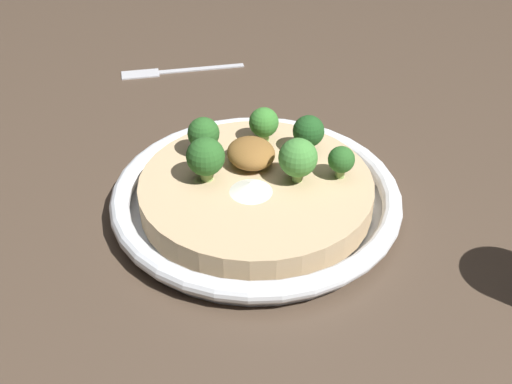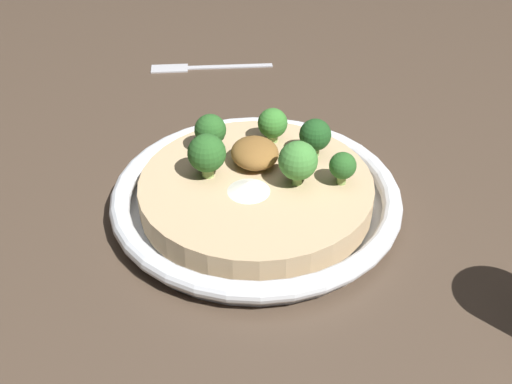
{
  "view_description": "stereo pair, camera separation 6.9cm",
  "coord_description": "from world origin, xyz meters",
  "px_view_note": "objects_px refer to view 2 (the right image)",
  "views": [
    {
      "loc": [
        -0.52,
        0.19,
        0.44
      ],
      "look_at": [
        0.0,
        0.0,
        0.02
      ],
      "focal_mm": 45.0,
      "sensor_mm": 36.0,
      "label": 1
    },
    {
      "loc": [
        -0.54,
        0.12,
        0.44
      ],
      "look_at": [
        0.0,
        0.0,
        0.02
      ],
      "focal_mm": 45.0,
      "sensor_mm": 36.0,
      "label": 2
    }
  ],
  "objects_px": {
    "broccoli_back_right": "(210,131)",
    "risotto_bowl": "(256,195)",
    "broccoli_back": "(207,154)",
    "broccoli_front_left": "(343,166)",
    "broccoli_right": "(273,124)",
    "fork_utensil": "(198,67)",
    "broccoli_front": "(298,161)",
    "broccoli_front_right": "(315,135)"
  },
  "relations": [
    {
      "from": "broccoli_back_right",
      "to": "risotto_bowl",
      "type": "bearing_deg",
      "value": -152.41
    },
    {
      "from": "broccoli_back",
      "to": "broccoli_back_right",
      "type": "xyz_separation_m",
      "value": [
        0.05,
        -0.01,
        -0.0
      ]
    },
    {
      "from": "broccoli_back_right",
      "to": "broccoli_front_left",
      "type": "bearing_deg",
      "value": -127.14
    },
    {
      "from": "broccoli_back",
      "to": "broccoli_right",
      "type": "distance_m",
      "value": 0.1
    },
    {
      "from": "broccoli_right",
      "to": "fork_utensil",
      "type": "bearing_deg",
      "value": 9.03
    },
    {
      "from": "broccoli_back_right",
      "to": "broccoli_front",
      "type": "relative_size",
      "value": 0.89
    },
    {
      "from": "fork_utensil",
      "to": "broccoli_back_right",
      "type": "bearing_deg",
      "value": 93.21
    },
    {
      "from": "broccoli_back_right",
      "to": "fork_utensil",
      "type": "height_order",
      "value": "broccoli_back_right"
    },
    {
      "from": "broccoli_right",
      "to": "broccoli_front",
      "type": "xyz_separation_m",
      "value": [
        -0.09,
        -0.01,
        0.01
      ]
    },
    {
      "from": "broccoli_back",
      "to": "risotto_bowl",
      "type": "bearing_deg",
      "value": -113.45
    },
    {
      "from": "risotto_bowl",
      "to": "fork_utensil",
      "type": "distance_m",
      "value": 0.36
    },
    {
      "from": "broccoli_back",
      "to": "fork_utensil",
      "type": "height_order",
      "value": "broccoli_back"
    },
    {
      "from": "risotto_bowl",
      "to": "broccoli_back_right",
      "type": "relative_size",
      "value": 7.07
    },
    {
      "from": "broccoli_right",
      "to": "broccoli_front_left",
      "type": "bearing_deg",
      "value": -152.2
    },
    {
      "from": "broccoli_right",
      "to": "risotto_bowl",
      "type": "bearing_deg",
      "value": 153.84
    },
    {
      "from": "broccoli_right",
      "to": "fork_utensil",
      "type": "distance_m",
      "value": 0.3
    },
    {
      "from": "broccoli_right",
      "to": "broccoli_front_right",
      "type": "height_order",
      "value": "broccoli_front_right"
    },
    {
      "from": "broccoli_back",
      "to": "broccoli_front",
      "type": "bearing_deg",
      "value": -111.35
    },
    {
      "from": "broccoli_front",
      "to": "broccoli_front_right",
      "type": "xyz_separation_m",
      "value": [
        0.05,
        -0.03,
        -0.0
      ]
    },
    {
      "from": "risotto_bowl",
      "to": "broccoli_back_right",
      "type": "height_order",
      "value": "broccoli_back_right"
    },
    {
      "from": "risotto_bowl",
      "to": "broccoli_right",
      "type": "distance_m",
      "value": 0.09
    },
    {
      "from": "broccoli_back",
      "to": "broccoli_front_right",
      "type": "xyz_separation_m",
      "value": [
        0.01,
        -0.12,
        -0.0
      ]
    },
    {
      "from": "risotto_bowl",
      "to": "broccoli_front_right",
      "type": "relative_size",
      "value": 7.14
    },
    {
      "from": "fork_utensil",
      "to": "broccoli_front_right",
      "type": "bearing_deg",
      "value": 113.09
    },
    {
      "from": "broccoli_right",
      "to": "broccoli_front",
      "type": "bearing_deg",
      "value": -176.51
    },
    {
      "from": "risotto_bowl",
      "to": "broccoli_back",
      "type": "xyz_separation_m",
      "value": [
        0.02,
        0.05,
        0.05
      ]
    },
    {
      "from": "risotto_bowl",
      "to": "broccoli_front_right",
      "type": "xyz_separation_m",
      "value": [
        0.04,
        -0.08,
        0.05
      ]
    },
    {
      "from": "broccoli_back_right",
      "to": "broccoli_front",
      "type": "height_order",
      "value": "broccoli_front"
    },
    {
      "from": "broccoli_back",
      "to": "broccoli_front_left",
      "type": "distance_m",
      "value": 0.14
    },
    {
      "from": "broccoli_right",
      "to": "broccoli_back_right",
      "type": "distance_m",
      "value": 0.07
    },
    {
      "from": "risotto_bowl",
      "to": "broccoli_front_left",
      "type": "xyz_separation_m",
      "value": [
        -0.02,
        -0.09,
        0.04
      ]
    },
    {
      "from": "broccoli_front",
      "to": "broccoli_front_left",
      "type": "height_order",
      "value": "broccoli_front"
    },
    {
      "from": "risotto_bowl",
      "to": "fork_utensil",
      "type": "bearing_deg",
      "value": 1.53
    },
    {
      "from": "broccoli_back",
      "to": "broccoli_front",
      "type": "relative_size",
      "value": 0.99
    },
    {
      "from": "broccoli_front_right",
      "to": "broccoli_back_right",
      "type": "bearing_deg",
      "value": 72.59
    },
    {
      "from": "broccoli_right",
      "to": "fork_utensil",
      "type": "relative_size",
      "value": 0.22
    },
    {
      "from": "broccoli_right",
      "to": "broccoli_front",
      "type": "height_order",
      "value": "broccoli_front"
    },
    {
      "from": "broccoli_right",
      "to": "broccoli_front_right",
      "type": "bearing_deg",
      "value": -134.51
    },
    {
      "from": "broccoli_back_right",
      "to": "broccoli_front",
      "type": "distance_m",
      "value": 0.12
    },
    {
      "from": "broccoli_right",
      "to": "broccoli_front",
      "type": "relative_size",
      "value": 0.83
    },
    {
      "from": "risotto_bowl",
      "to": "broccoli_back",
      "type": "bearing_deg",
      "value": 66.55
    },
    {
      "from": "broccoli_right",
      "to": "fork_utensil",
      "type": "height_order",
      "value": "broccoli_right"
    }
  ]
}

